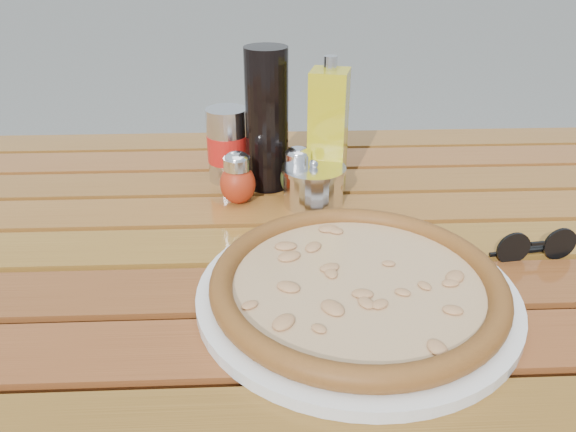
{
  "coord_description": "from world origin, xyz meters",
  "views": [
    {
      "loc": [
        -0.03,
        -0.65,
        1.13
      ],
      "look_at": [
        0.0,
        0.02,
        0.78
      ],
      "focal_mm": 35.0,
      "sensor_mm": 36.0,
      "label": 1
    }
  ],
  "objects_px": {
    "table": "(289,290)",
    "olive_oil_cruet": "(328,132)",
    "pizza": "(357,282)",
    "plate": "(357,294)",
    "pepper_shaker": "(238,179)",
    "parmesan_tin": "(313,185)",
    "soda_can": "(228,146)",
    "oregano_shaker": "(298,173)",
    "dark_bottle": "(267,120)",
    "sunglasses": "(535,247)"
  },
  "relations": [
    {
      "from": "table",
      "to": "olive_oil_cruet",
      "type": "xyz_separation_m",
      "value": [
        0.07,
        0.17,
        0.17
      ]
    },
    {
      "from": "olive_oil_cruet",
      "to": "pizza",
      "type": "bearing_deg",
      "value": -89.34
    },
    {
      "from": "table",
      "to": "plate",
      "type": "distance_m",
      "value": 0.17
    },
    {
      "from": "pepper_shaker",
      "to": "parmesan_tin",
      "type": "bearing_deg",
      "value": -4.44
    },
    {
      "from": "table",
      "to": "soda_can",
      "type": "height_order",
      "value": "soda_can"
    },
    {
      "from": "oregano_shaker",
      "to": "parmesan_tin",
      "type": "bearing_deg",
      "value": -49.35
    },
    {
      "from": "dark_bottle",
      "to": "sunglasses",
      "type": "xyz_separation_m",
      "value": [
        0.34,
        -0.24,
        -0.09
      ]
    },
    {
      "from": "sunglasses",
      "to": "parmesan_tin",
      "type": "bearing_deg",
      "value": 140.1
    },
    {
      "from": "olive_oil_cruet",
      "to": "plate",
      "type": "bearing_deg",
      "value": -89.34
    },
    {
      "from": "pizza",
      "to": "table",
      "type": "bearing_deg",
      "value": 118.83
    },
    {
      "from": "table",
      "to": "pepper_shaker",
      "type": "xyz_separation_m",
      "value": [
        -0.07,
        0.13,
        0.11
      ]
    },
    {
      "from": "parmesan_tin",
      "to": "sunglasses",
      "type": "bearing_deg",
      "value": -32.21
    },
    {
      "from": "pepper_shaker",
      "to": "soda_can",
      "type": "distance_m",
      "value": 0.09
    },
    {
      "from": "table",
      "to": "oregano_shaker",
      "type": "bearing_deg",
      "value": 81.96
    },
    {
      "from": "oregano_shaker",
      "to": "dark_bottle",
      "type": "xyz_separation_m",
      "value": [
        -0.05,
        0.04,
        0.07
      ]
    },
    {
      "from": "dark_bottle",
      "to": "pizza",
      "type": "bearing_deg",
      "value": -73.08
    },
    {
      "from": "table",
      "to": "pepper_shaker",
      "type": "relative_size",
      "value": 17.07
    },
    {
      "from": "soda_can",
      "to": "olive_oil_cruet",
      "type": "height_order",
      "value": "olive_oil_cruet"
    },
    {
      "from": "dark_bottle",
      "to": "sunglasses",
      "type": "bearing_deg",
      "value": -35.24
    },
    {
      "from": "pepper_shaker",
      "to": "parmesan_tin",
      "type": "relative_size",
      "value": 0.83
    },
    {
      "from": "plate",
      "to": "olive_oil_cruet",
      "type": "distance_m",
      "value": 0.31
    },
    {
      "from": "pizza",
      "to": "parmesan_tin",
      "type": "height_order",
      "value": "parmesan_tin"
    },
    {
      "from": "pizza",
      "to": "oregano_shaker",
      "type": "bearing_deg",
      "value": 100.48
    },
    {
      "from": "table",
      "to": "sunglasses",
      "type": "height_order",
      "value": "sunglasses"
    },
    {
      "from": "pizza",
      "to": "plate",
      "type": "bearing_deg",
      "value": 0.0
    },
    {
      "from": "plate",
      "to": "pizza",
      "type": "height_order",
      "value": "pizza"
    },
    {
      "from": "pizza",
      "to": "sunglasses",
      "type": "xyz_separation_m",
      "value": [
        0.24,
        0.08,
        -0.01
      ]
    },
    {
      "from": "pizza",
      "to": "soda_can",
      "type": "bearing_deg",
      "value": 114.93
    },
    {
      "from": "table",
      "to": "olive_oil_cruet",
      "type": "relative_size",
      "value": 6.67
    },
    {
      "from": "plate",
      "to": "pepper_shaker",
      "type": "relative_size",
      "value": 4.39
    },
    {
      "from": "pepper_shaker",
      "to": "soda_can",
      "type": "bearing_deg",
      "value": 101.57
    },
    {
      "from": "soda_can",
      "to": "sunglasses",
      "type": "bearing_deg",
      "value": -33.58
    },
    {
      "from": "oregano_shaker",
      "to": "dark_bottle",
      "type": "relative_size",
      "value": 0.37
    },
    {
      "from": "soda_can",
      "to": "parmesan_tin",
      "type": "height_order",
      "value": "soda_can"
    },
    {
      "from": "olive_oil_cruet",
      "to": "parmesan_tin",
      "type": "xyz_separation_m",
      "value": [
        -0.03,
        -0.05,
        -0.07
      ]
    },
    {
      "from": "plate",
      "to": "olive_oil_cruet",
      "type": "relative_size",
      "value": 1.71
    },
    {
      "from": "oregano_shaker",
      "to": "sunglasses",
      "type": "bearing_deg",
      "value": -33.85
    },
    {
      "from": "dark_bottle",
      "to": "soda_can",
      "type": "bearing_deg",
      "value": 156.2
    },
    {
      "from": "plate",
      "to": "dark_bottle",
      "type": "height_order",
      "value": "dark_bottle"
    },
    {
      "from": "plate",
      "to": "oregano_shaker",
      "type": "distance_m",
      "value": 0.28
    },
    {
      "from": "oregano_shaker",
      "to": "olive_oil_cruet",
      "type": "height_order",
      "value": "olive_oil_cruet"
    },
    {
      "from": "plate",
      "to": "pepper_shaker",
      "type": "bearing_deg",
      "value": 118.96
    },
    {
      "from": "pizza",
      "to": "olive_oil_cruet",
      "type": "bearing_deg",
      "value": 90.66
    },
    {
      "from": "pepper_shaker",
      "to": "olive_oil_cruet",
      "type": "xyz_separation_m",
      "value": [
        0.14,
        0.04,
        0.06
      ]
    },
    {
      "from": "soda_can",
      "to": "sunglasses",
      "type": "relative_size",
      "value": 1.09
    },
    {
      "from": "table",
      "to": "olive_oil_cruet",
      "type": "bearing_deg",
      "value": 68.03
    },
    {
      "from": "table",
      "to": "plate",
      "type": "xyz_separation_m",
      "value": [
        0.07,
        -0.13,
        0.08
      ]
    },
    {
      "from": "dark_bottle",
      "to": "sunglasses",
      "type": "relative_size",
      "value": 2.0
    },
    {
      "from": "plate",
      "to": "oregano_shaker",
      "type": "bearing_deg",
      "value": 100.48
    },
    {
      "from": "pepper_shaker",
      "to": "soda_can",
      "type": "xyz_separation_m",
      "value": [
        -0.02,
        0.09,
        0.02
      ]
    }
  ]
}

